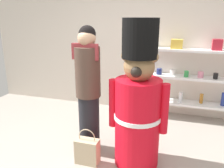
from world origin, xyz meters
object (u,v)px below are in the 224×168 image
(merchandise_shelf, at_px, (193,75))
(person_shopper, at_px, (88,88))
(teddy_bear_guard, at_px, (138,105))
(shopping_bag, at_px, (87,151))

(merchandise_shelf, distance_m, person_shopper, 1.99)
(merchandise_shelf, height_order, teddy_bear_guard, teddy_bear_guard)
(merchandise_shelf, relative_size, shopping_bag, 3.37)
(teddy_bear_guard, height_order, shopping_bag, teddy_bear_guard)
(merchandise_shelf, bearing_deg, shopping_bag, -124.92)
(person_shopper, bearing_deg, teddy_bear_guard, -7.67)
(merchandise_shelf, xyz_separation_m, shopping_bag, (-1.24, -1.78, -0.65))
(person_shopper, xyz_separation_m, shopping_bag, (0.09, -0.30, -0.73))
(teddy_bear_guard, bearing_deg, merchandise_shelf, 67.37)
(teddy_bear_guard, height_order, person_shopper, teddy_bear_guard)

